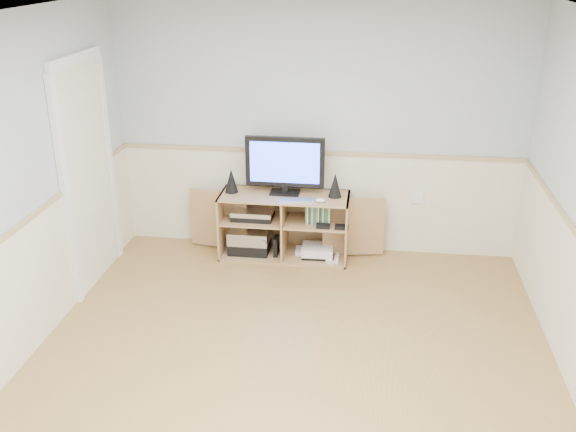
# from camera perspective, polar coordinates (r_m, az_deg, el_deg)

# --- Properties ---
(room) EXTENTS (4.04, 4.54, 2.54)m
(room) POSITION_cam_1_polar(r_m,az_deg,el_deg) (4.33, -0.55, 0.08)
(room) COLOR tan
(room) RESTS_ON ground
(media_cabinet) EXTENTS (1.98, 0.48, 0.65)m
(media_cabinet) POSITION_cam_1_polar(r_m,az_deg,el_deg) (6.45, -0.26, -0.61)
(media_cabinet) COLOR tan
(media_cabinet) RESTS_ON floor
(monitor) EXTENTS (0.77, 0.18, 0.57)m
(monitor) POSITION_cam_1_polar(r_m,az_deg,el_deg) (6.22, -0.28, 4.69)
(monitor) COLOR black
(monitor) RESTS_ON media_cabinet
(speaker_left) EXTENTS (0.13, 0.13, 0.24)m
(speaker_left) POSITION_cam_1_polar(r_m,az_deg,el_deg) (6.35, -5.06, 3.16)
(speaker_left) COLOR black
(speaker_left) RESTS_ON media_cabinet
(speaker_right) EXTENTS (0.13, 0.13, 0.24)m
(speaker_right) POSITION_cam_1_polar(r_m,az_deg,el_deg) (6.21, 4.21, 2.75)
(speaker_right) COLOR black
(speaker_right) RESTS_ON media_cabinet
(keyboard) EXTENTS (0.35, 0.20, 0.01)m
(keyboard) POSITION_cam_1_polar(r_m,az_deg,el_deg) (6.13, 0.75, 1.40)
(keyboard) COLOR white
(keyboard) RESTS_ON media_cabinet
(mouse) EXTENTS (0.10, 0.06, 0.04)m
(mouse) POSITION_cam_1_polar(r_m,az_deg,el_deg) (6.10, 2.89, 1.40)
(mouse) COLOR white
(mouse) RESTS_ON media_cabinet
(av_components) EXTENTS (0.50, 0.30, 0.47)m
(av_components) POSITION_cam_1_polar(r_m,az_deg,el_deg) (6.49, -3.30, -1.57)
(av_components) COLOR black
(av_components) RESTS_ON media_cabinet
(game_consoles) EXTENTS (0.45, 0.30, 0.11)m
(game_consoles) POSITION_cam_1_polar(r_m,az_deg,el_deg) (6.46, 2.54, -3.13)
(game_consoles) COLOR white
(game_consoles) RESTS_ON media_cabinet
(game_cases) EXTENTS (0.24, 0.14, 0.19)m
(game_cases) POSITION_cam_1_polar(r_m,az_deg,el_deg) (6.28, 2.70, 0.25)
(game_cases) COLOR #3F8C3F
(game_cases) RESTS_ON media_cabinet
(wall_outlet) EXTENTS (0.12, 0.03, 0.12)m
(wall_outlet) POSITION_cam_1_polar(r_m,az_deg,el_deg) (6.49, 11.44, 1.64)
(wall_outlet) COLOR white
(wall_outlet) RESTS_ON wall_back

